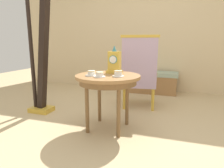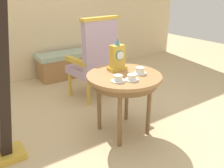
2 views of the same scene
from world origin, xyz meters
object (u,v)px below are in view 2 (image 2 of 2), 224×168
Objects in this scene: teacup_left at (118,79)px; mantel_clock at (117,58)px; armchair at (95,58)px; window_bench at (68,64)px; teacup_center at (140,71)px; side_table at (124,82)px; teacup_right at (132,78)px.

mantel_clock is at bearing 55.73° from teacup_left.
armchair reaches higher than window_bench.
window_bench is at bearing 86.64° from armchair.
window_bench is (0.06, 1.07, -0.37)m from armchair.
teacup_center is at bearing -93.28° from armchair.
mantel_clock is 0.29× the size of armchair.
teacup_right is (-0.04, -0.16, 0.10)m from side_table.
teacup_left is at bearing -101.43° from window_bench.
side_table is 0.27m from mantel_clock.
teacup_left is at bearing -144.37° from side_table.
teacup_right is 1.10m from armchair.
teacup_center is 0.98m from armchair.
teacup_right is at bearing -98.03° from window_bench.
mantel_clock reaches higher than window_bench.
teacup_left is 0.13m from teacup_right.
teacup_left is 0.13× the size of window_bench.
armchair is (0.20, 0.90, 0.01)m from side_table.
teacup_center reaches higher than teacup_left.
side_table reaches higher than window_bench.
teacup_center is at bearing 27.33° from teacup_right.
teacup_left is at bearing 156.88° from teacup_right.
side_table is 0.93m from armchair.
side_table is 0.20m from teacup_right.
teacup_center is 0.13× the size of window_bench.
side_table is 5.72× the size of teacup_right.
side_table is at bearing -102.56° from armchair.
mantel_clock is at bearing 80.25° from side_table.
mantel_clock is at bearing -103.15° from armchair.
side_table is 5.64× the size of teacup_center.
armchair reaches higher than teacup_right.
teacup_center is at bearing -62.66° from mantel_clock.
teacup_right reaches higher than side_table.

